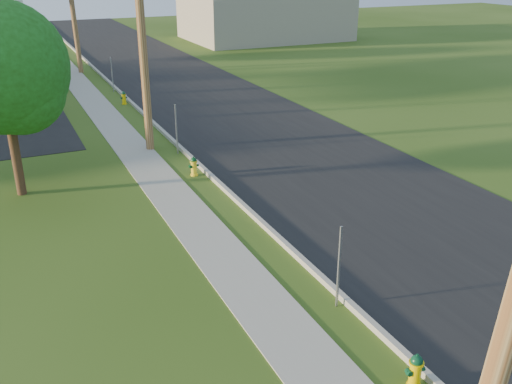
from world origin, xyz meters
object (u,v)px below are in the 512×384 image
tree_verge (5,73)px  hydrant_far (124,98)px  utility_pole_mid (141,24)px  hydrant_mid (194,166)px  hydrant_near (415,371)px  price_pylon (18,3)px

tree_verge → hydrant_far: (5.76, 10.93, -3.66)m
utility_pole_mid → hydrant_mid: 5.88m
utility_pole_mid → hydrant_near: (0.72, -15.63, -4.59)m
hydrant_near → hydrant_far: 23.65m
hydrant_near → utility_pole_mid: bearing=92.7°
price_pylon → hydrant_far: bearing=28.5°
utility_pole_mid → price_pylon: utility_pole_mid is taller
utility_pole_mid → hydrant_far: bearing=84.7°
hydrant_far → hydrant_mid: bearing=-90.5°
hydrant_near → hydrant_far: hydrant_near is taller
hydrant_mid → tree_verge: bearing=172.9°
hydrant_mid → utility_pole_mid: bearing=100.1°
hydrant_mid → hydrant_far: size_ratio=1.02×
tree_verge → hydrant_near: (5.73, -12.72, -3.64)m
hydrant_mid → hydrant_far: 11.63m
hydrant_near → hydrant_mid: (-0.08, 12.02, -0.01)m
price_pylon → hydrant_mid: 11.38m
utility_pole_mid → hydrant_far: (0.75, 8.02, -4.61)m
tree_verge → price_pylon: bearing=82.5°
tree_verge → hydrant_far: tree_verge is taller
price_pylon → tree_verge: size_ratio=1.10×
price_pylon → hydrant_near: (4.62, -21.13, -5.07)m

